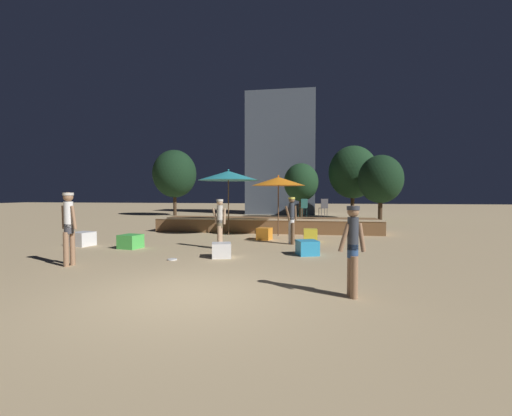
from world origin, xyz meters
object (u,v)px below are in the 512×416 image
(cube_seat_3, at_px, (83,239))
(cube_seat_4, at_px, (310,235))
(cube_seat_0, at_px, (307,248))
(cube_seat_5, at_px, (264,234))
(bistro_chair_0, at_px, (303,206))
(patio_umbrella_1, at_px, (228,176))
(cube_seat_2, at_px, (131,241))
(cube_seat_1, at_px, (221,250))
(background_tree_2, at_px, (301,182))
(person_1, at_px, (220,221))
(frisbee_disc, at_px, (172,259))
(background_tree_1, at_px, (353,172))
(background_tree_3, at_px, (175,174))
(person_0, at_px, (69,223))
(patio_umbrella_0, at_px, (278,181))
(person_3, at_px, (353,247))
(bistro_chair_1, at_px, (324,206))
(person_2, at_px, (292,218))
(background_tree_0, at_px, (381,179))

(cube_seat_3, xyz_separation_m, cube_seat_4, (7.93, 2.40, -0.00))
(cube_seat_0, bearing_deg, cube_seat_5, 118.91)
(cube_seat_3, height_order, bistro_chair_0, bistro_chair_0)
(patio_umbrella_1, bearing_deg, cube_seat_2, -118.59)
(patio_umbrella_1, height_order, bistro_chair_0, patio_umbrella_1)
(cube_seat_1, distance_m, background_tree_2, 16.96)
(person_1, xyz_separation_m, bistro_chair_0, (2.61, 5.76, 0.32))
(frisbee_disc, bearing_deg, cube_seat_0, 21.08)
(background_tree_1, bearing_deg, cube_seat_0, -100.82)
(person_1, bearing_deg, cube_seat_4, 128.26)
(cube_seat_1, height_order, frisbee_disc, cube_seat_1)
(background_tree_2, xyz_separation_m, background_tree_3, (-10.69, 1.34, 0.83))
(person_0, bearing_deg, cube_seat_5, 157.38)
(background_tree_3, bearing_deg, frisbee_disc, -67.43)
(patio_umbrella_0, height_order, background_tree_2, background_tree_2)
(person_3, bearing_deg, bistro_chair_1, 165.26)
(person_3, relative_size, bistro_chair_0, 1.81)
(cube_seat_1, relative_size, cube_seat_5, 1.06)
(cube_seat_4, distance_m, person_2, 1.28)
(person_1, relative_size, bistro_chair_0, 1.85)
(cube_seat_5, bearing_deg, patio_umbrella_1, 142.40)
(person_1, bearing_deg, background_tree_0, 150.57)
(person_0, relative_size, bistro_chair_0, 2.09)
(cube_seat_4, xyz_separation_m, bistro_chair_1, (0.61, 3.52, 1.00))
(cube_seat_1, distance_m, cube_seat_4, 4.51)
(background_tree_1, relative_size, background_tree_2, 1.31)
(cube_seat_0, height_order, person_2, person_2)
(cube_seat_4, bearing_deg, background_tree_1, 77.16)
(patio_umbrella_1, distance_m, background_tree_2, 11.64)
(bistro_chair_1, height_order, background_tree_2, background_tree_2)
(cube_seat_2, bearing_deg, frisbee_disc, -37.77)
(frisbee_disc, bearing_deg, cube_seat_5, 67.17)
(patio_umbrella_0, height_order, person_1, patio_umbrella_0)
(person_3, xyz_separation_m, background_tree_2, (-1.59, 20.00, 1.81))
(bistro_chair_0, bearing_deg, person_1, 36.08)
(cube_seat_3, bearing_deg, background_tree_3, 102.07)
(patio_umbrella_0, height_order, patio_umbrella_1, patio_umbrella_1)
(background_tree_3, bearing_deg, cube_seat_3, -77.93)
(patio_umbrella_1, distance_m, background_tree_0, 11.80)
(person_3, distance_m, bistro_chair_0, 10.66)
(cube_seat_2, xyz_separation_m, frisbee_disc, (2.22, -1.72, -0.21))
(cube_seat_0, height_order, person_0, person_0)
(cube_seat_0, height_order, background_tree_2, background_tree_2)
(background_tree_0, bearing_deg, cube_seat_3, -134.50)
(bistro_chair_0, bearing_deg, person_3, 66.64)
(cube_seat_4, relative_size, cube_seat_5, 0.86)
(bistro_chair_1, height_order, background_tree_3, background_tree_3)
(cube_seat_1, distance_m, person_1, 1.74)
(cube_seat_2, xyz_separation_m, person_3, (6.76, -4.43, 0.67))
(patio_umbrella_0, bearing_deg, patio_umbrella_1, -178.61)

